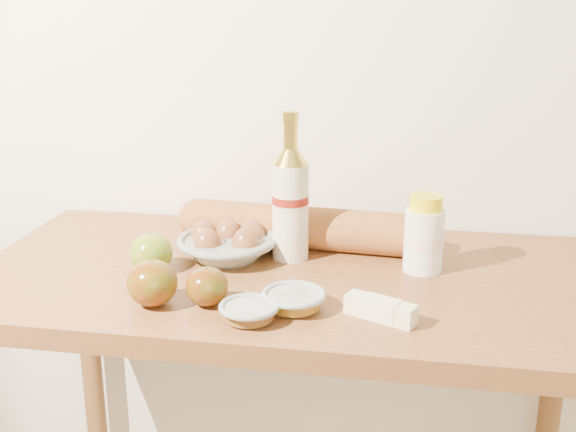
% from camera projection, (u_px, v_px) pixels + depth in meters
% --- Properties ---
extents(back_wall, '(3.50, 0.02, 2.60)m').
position_uv_depth(back_wall, '(317.00, 42.00, 1.55)').
color(back_wall, white).
rests_on(back_wall, ground).
extents(table, '(1.20, 0.60, 0.90)m').
position_uv_depth(table, '(291.00, 331.00, 1.40)').
color(table, '#945D30').
rests_on(table, ground).
extents(bourbon_bottle, '(0.09, 0.09, 0.29)m').
position_uv_depth(bourbon_bottle, '(290.00, 200.00, 1.40)').
color(bourbon_bottle, beige).
rests_on(bourbon_bottle, table).
extents(cream_bottle, '(0.08, 0.08, 0.15)m').
position_uv_depth(cream_bottle, '(424.00, 236.00, 1.35)').
color(cream_bottle, white).
rests_on(cream_bottle, table).
extents(egg_bowl, '(0.23, 0.23, 0.07)m').
position_uv_depth(egg_bowl, '(227.00, 244.00, 1.42)').
color(egg_bowl, gray).
rests_on(egg_bowl, table).
extents(baguette, '(0.53, 0.12, 0.09)m').
position_uv_depth(baguette, '(299.00, 227.00, 1.48)').
color(baguette, '#AE6C35').
rests_on(baguette, table).
extents(apple_yellowgreen, '(0.08, 0.08, 0.07)m').
position_uv_depth(apple_yellowgreen, '(151.00, 252.00, 1.35)').
color(apple_yellowgreen, olive).
rests_on(apple_yellowgreen, table).
extents(apple_redgreen_front, '(0.11, 0.11, 0.08)m').
position_uv_depth(apple_redgreen_front, '(152.00, 283.00, 1.21)').
color(apple_redgreen_front, maroon).
rests_on(apple_redgreen_front, table).
extents(apple_redgreen_right, '(0.09, 0.09, 0.07)m').
position_uv_depth(apple_redgreen_right, '(207.00, 287.00, 1.21)').
color(apple_redgreen_right, maroon).
rests_on(apple_redgreen_right, table).
extents(sugar_bowl, '(0.12, 0.12, 0.03)m').
position_uv_depth(sugar_bowl, '(249.00, 312.00, 1.16)').
color(sugar_bowl, '#919E99').
rests_on(sugar_bowl, table).
extents(syrup_bowl, '(0.14, 0.14, 0.03)m').
position_uv_depth(syrup_bowl, '(294.00, 300.00, 1.20)').
color(syrup_bowl, '#98A6A1').
rests_on(syrup_bowl, table).
extents(butter_stick, '(0.12, 0.08, 0.04)m').
position_uv_depth(butter_stick, '(381.00, 309.00, 1.16)').
color(butter_stick, '#F2EFBB').
rests_on(butter_stick, table).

